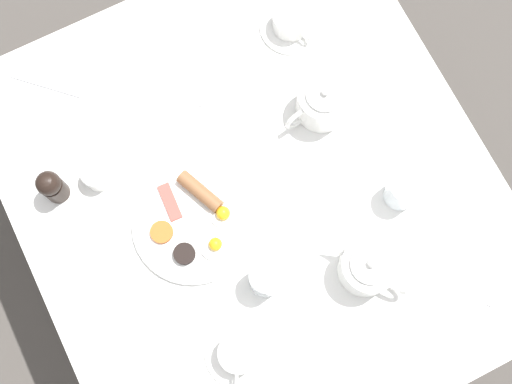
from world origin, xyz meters
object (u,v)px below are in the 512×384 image
object	(u,v)px
breakfast_plate	(195,222)
teapot_far	(322,102)
teacup_with_saucer_left	(239,354)
spoon_for_tea	(503,275)
teacup_with_saucer_right	(291,22)
knife_by_plate	(203,59)
salt_grinder	(52,186)
teapot_near	(368,268)
fork_by_plate	(46,85)
water_glass_short	(266,279)
water_glass_tall	(403,191)
creamer_jug	(96,175)

from	to	relation	value
breakfast_plate	teapot_far	xyz separation A→B (m)	(0.11, -0.36, 0.04)
teacup_with_saucer_left	spoon_for_tea	distance (m)	0.58
teacup_with_saucer_right	knife_by_plate	distance (m)	0.22
salt_grinder	knife_by_plate	size ratio (longest dim) A/B	0.53
teacup_with_saucer_right	spoon_for_tea	size ratio (longest dim) A/B	1.09
teapot_near	teapot_far	bearing A→B (deg)	-43.44
teapot_near	spoon_for_tea	distance (m)	0.30
salt_grinder	teacup_with_saucer_right	bearing A→B (deg)	-78.99
teapot_far	fork_by_plate	bearing A→B (deg)	140.07
teapot_far	water_glass_short	world-z (taller)	teapot_far
teapot_near	salt_grinder	bearing A→B (deg)	18.75
knife_by_plate	teacup_with_saucer_left	bearing A→B (deg)	160.90
knife_by_plate	teapot_near	bearing A→B (deg)	-170.47
teacup_with_saucer_left	water_glass_short	size ratio (longest dim) A/B	1.52
water_glass_tall	fork_by_plate	bearing A→B (deg)	45.34
fork_by_plate	spoon_for_tea	bearing A→B (deg)	-139.86
water_glass_short	fork_by_plate	bearing A→B (deg)	21.55
water_glass_tall	creamer_jug	world-z (taller)	water_glass_tall
teacup_with_saucer_left	salt_grinder	xyz separation A→B (m)	(0.48, 0.20, 0.03)
teapot_near	knife_by_plate	distance (m)	0.60
breakfast_plate	water_glass_tall	distance (m)	0.45
teacup_with_saucer_left	salt_grinder	world-z (taller)	salt_grinder
breakfast_plate	teapot_far	world-z (taller)	teapot_far
breakfast_plate	teacup_with_saucer_left	world-z (taller)	teacup_with_saucer_left
teapot_far	salt_grinder	xyz separation A→B (m)	(0.09, 0.60, 0.01)
water_glass_tall	salt_grinder	world-z (taller)	salt_grinder
teapot_far	teapot_near	bearing A→B (deg)	-111.17
breakfast_plate	knife_by_plate	bearing A→B (deg)	-28.15
breakfast_plate	teapot_near	distance (m)	0.38
breakfast_plate	fork_by_plate	bearing A→B (deg)	20.54
water_glass_tall	water_glass_short	world-z (taller)	water_glass_short
breakfast_plate	teacup_with_saucer_left	size ratio (longest dim) A/B	1.85
water_glass_tall	water_glass_short	bearing A→B (deg)	96.04
teacup_with_saucer_right	breakfast_plate	bearing A→B (deg)	128.75
fork_by_plate	breakfast_plate	bearing A→B (deg)	-159.46
breakfast_plate	salt_grinder	bearing A→B (deg)	50.62
fork_by_plate	teacup_with_saucer_left	bearing A→B (deg)	-170.09
teacup_with_saucer_left	water_glass_tall	bearing A→B (deg)	-72.44
teapot_far	teacup_with_saucer_right	distance (m)	0.21
teapot_far	salt_grinder	distance (m)	0.60
fork_by_plate	knife_by_plate	distance (m)	0.36
salt_grinder	water_glass_tall	bearing A→B (deg)	-117.07
fork_by_plate	knife_by_plate	bearing A→B (deg)	-106.64
fork_by_plate	spoon_for_tea	size ratio (longest dim) A/B	1.02
teacup_with_saucer_right	fork_by_plate	xyz separation A→B (m)	(0.12, 0.56, -0.02)
creamer_jug	spoon_for_tea	bearing A→B (deg)	-130.36
creamer_jug	water_glass_tall	bearing A→B (deg)	-120.07
teapot_far	water_glass_short	xyz separation A→B (m)	(-0.29, 0.28, -0.00)
teacup_with_saucer_left	knife_by_plate	size ratio (longest dim) A/B	0.68
spoon_for_tea	knife_by_plate	bearing A→B (deg)	26.16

